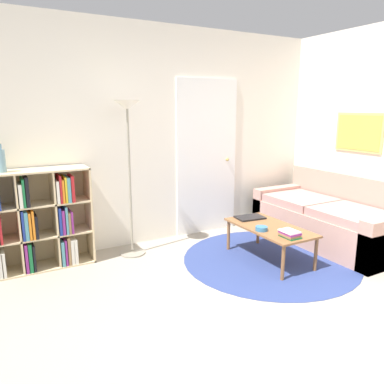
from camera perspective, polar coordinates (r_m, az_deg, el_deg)
ground_plane at (r=3.04m, az=16.50°, el=-20.59°), size 14.00×14.00×0.00m
wall_back at (r=4.63m, az=-4.65°, el=8.26°), size 7.44×0.11×2.60m
wall_right at (r=5.10m, az=25.50°, el=7.63°), size 0.08×5.45×2.60m
rug at (r=4.30m, az=11.74°, el=-9.98°), size 1.91×1.91×0.01m
bookshelf at (r=4.16m, az=-23.23°, el=-4.19°), size 1.08×0.34×1.04m
floor_lamp at (r=4.12m, az=-9.72°, el=9.12°), size 0.29×0.29×1.72m
couch at (r=5.01m, az=20.46°, el=-3.91°), size 0.89×1.85×0.82m
coffee_table at (r=4.18m, az=11.76°, el=-5.66°), size 0.52×1.00×0.38m
laptop at (r=4.43m, az=8.81°, el=-3.86°), size 0.34×0.25×0.02m
bowl at (r=4.01m, az=10.54°, el=-5.49°), size 0.13×0.13×0.04m
book_stack_on_table at (r=3.87m, az=14.66°, el=-6.20°), size 0.15×0.19×0.07m
bottle_right at (r=4.01m, az=-27.03°, el=4.29°), size 0.07×0.07×0.27m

